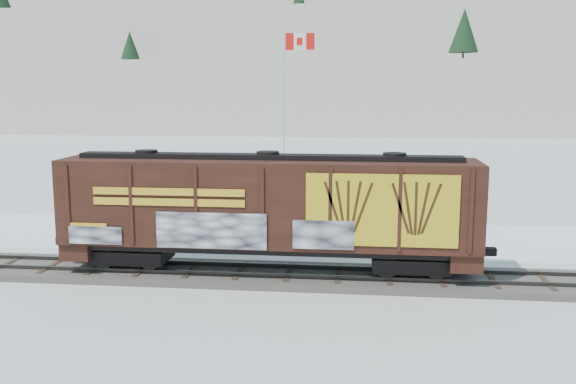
# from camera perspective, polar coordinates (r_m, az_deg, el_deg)

# --- Properties ---
(ground) EXTENTS (500.00, 500.00, 0.00)m
(ground) POSITION_cam_1_polar(r_m,az_deg,el_deg) (26.48, -4.27, -7.58)
(ground) COLOR white
(ground) RESTS_ON ground
(rail_track) EXTENTS (50.00, 3.40, 0.43)m
(rail_track) POSITION_cam_1_polar(r_m,az_deg,el_deg) (26.44, -4.27, -7.28)
(rail_track) COLOR #59544C
(rail_track) RESTS_ON ground
(parking_strip) EXTENTS (40.00, 8.00, 0.03)m
(parking_strip) POSITION_cam_1_polar(r_m,az_deg,el_deg) (33.63, -1.90, -3.89)
(parking_strip) COLOR white
(parking_strip) RESTS_ON ground
(hillside) EXTENTS (360.00, 110.00, 93.00)m
(hillside) POSITION_cam_1_polar(r_m,az_deg,el_deg) (164.90, 4.88, 11.56)
(hillside) COLOR white
(hillside) RESTS_ON ground
(hopper_railcar) EXTENTS (16.46, 3.06, 4.64)m
(hopper_railcar) POSITION_cam_1_polar(r_m,az_deg,el_deg) (25.58, -1.78, -1.25)
(hopper_railcar) COLOR black
(hopper_railcar) RESTS_ON rail_track
(flagpole) EXTENTS (2.30, 0.90, 11.11)m
(flagpole) POSITION_cam_1_polar(r_m,az_deg,el_deg) (39.84, -0.19, 4.10)
(flagpole) COLOR silver
(flagpole) RESTS_ON ground
(car_silver) EXTENTS (4.41, 3.08, 1.39)m
(car_silver) POSITION_cam_1_polar(r_m,az_deg,el_deg) (33.81, -8.55, -2.68)
(car_silver) COLOR #A0A1A7
(car_silver) RESTS_ON parking_strip
(car_white) EXTENTS (4.86, 3.06, 1.51)m
(car_white) POSITION_cam_1_polar(r_m,az_deg,el_deg) (31.22, 5.57, -3.51)
(car_white) COLOR white
(car_white) RESTS_ON parking_strip
(car_dark) EXTENTS (4.66, 3.33, 1.25)m
(car_dark) POSITION_cam_1_polar(r_m,az_deg,el_deg) (32.33, 0.95, -3.25)
(car_dark) COLOR #21242A
(car_dark) RESTS_ON parking_strip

